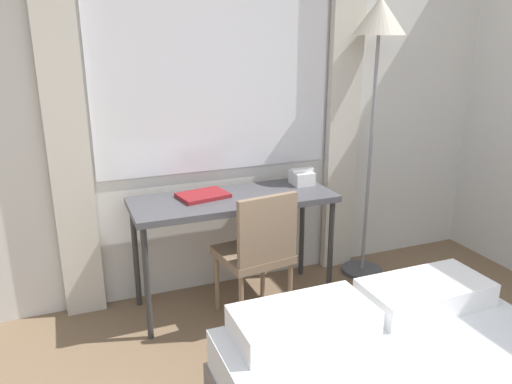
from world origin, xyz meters
TOP-DOWN VIEW (x-y plane):
  - wall_back_with_window at (0.01, 2.75)m, footprint 5.39×0.13m
  - desk at (0.08, 2.42)m, footprint 1.28×0.49m
  - desk_chair at (0.14, 2.17)m, footprint 0.45×0.45m
  - standing_lamp at (1.12, 2.48)m, footprint 0.35×0.35m
  - telephone at (0.60, 2.51)m, footprint 0.16×0.14m
  - book at (-0.10, 2.48)m, footprint 0.33×0.27m

SIDE VIEW (x-z plane):
  - desk_chair at x=0.14m, z-range 0.06..0.91m
  - desk at x=0.08m, z-range 0.31..1.05m
  - book at x=-0.10m, z-range 0.75..0.77m
  - telephone at x=0.60m, z-range 0.74..0.85m
  - wall_back_with_window at x=0.01m, z-range 0.00..2.70m
  - standing_lamp at x=1.12m, z-range 0.68..2.63m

